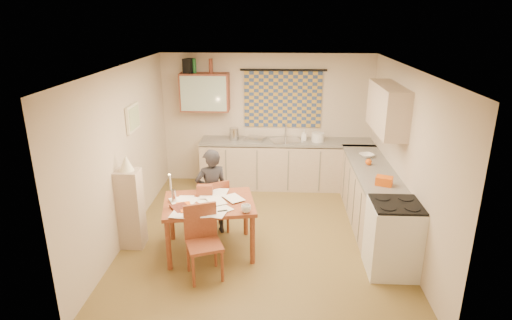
# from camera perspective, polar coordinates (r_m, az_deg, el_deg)

# --- Properties ---
(floor) EXTENTS (4.00, 4.50, 0.02)m
(floor) POSITION_cam_1_polar(r_m,az_deg,el_deg) (6.60, 0.82, -9.98)
(floor) COLOR brown
(floor) RESTS_ON ground
(ceiling) EXTENTS (4.00, 4.50, 0.02)m
(ceiling) POSITION_cam_1_polar(r_m,az_deg,el_deg) (5.82, 0.94, 12.30)
(ceiling) COLOR white
(ceiling) RESTS_ON floor
(wall_back) EXTENTS (4.00, 0.02, 2.50)m
(wall_back) POSITION_cam_1_polar(r_m,az_deg,el_deg) (8.27, 1.45, 5.42)
(wall_back) COLOR beige
(wall_back) RESTS_ON floor
(wall_front) EXTENTS (4.00, 0.02, 2.50)m
(wall_front) POSITION_cam_1_polar(r_m,az_deg,el_deg) (4.02, -0.30, -9.84)
(wall_front) COLOR beige
(wall_front) RESTS_ON floor
(wall_left) EXTENTS (0.02, 4.50, 2.50)m
(wall_left) POSITION_cam_1_polar(r_m,az_deg,el_deg) (6.48, -17.19, 0.71)
(wall_left) COLOR beige
(wall_left) RESTS_ON floor
(wall_right) EXTENTS (0.02, 4.50, 2.50)m
(wall_right) POSITION_cam_1_polar(r_m,az_deg,el_deg) (6.35, 19.31, 0.13)
(wall_right) COLOR beige
(wall_right) RESTS_ON floor
(window_blind) EXTENTS (1.45, 0.03, 1.05)m
(window_blind) POSITION_cam_1_polar(r_m,az_deg,el_deg) (8.14, 3.59, 8.06)
(window_blind) COLOR navy
(window_blind) RESTS_ON wall_back
(curtain_rod) EXTENTS (1.60, 0.04, 0.04)m
(curtain_rod) POSITION_cam_1_polar(r_m,az_deg,el_deg) (8.04, 3.68, 11.89)
(curtain_rod) COLOR black
(curtain_rod) RESTS_ON wall_back
(wall_cabinet) EXTENTS (0.90, 0.34, 0.70)m
(wall_cabinet) POSITION_cam_1_polar(r_m,az_deg,el_deg) (8.09, -6.83, 8.97)
(wall_cabinet) COLOR brown
(wall_cabinet) RESTS_ON wall_back
(wall_cabinet_glass) EXTENTS (0.84, 0.02, 0.64)m
(wall_cabinet_glass) POSITION_cam_1_polar(r_m,az_deg,el_deg) (7.92, -7.03, 8.76)
(wall_cabinet_glass) COLOR #99B2A5
(wall_cabinet_glass) RESTS_ON wall_back
(upper_cabinet_right) EXTENTS (0.34, 1.30, 0.70)m
(upper_cabinet_right) POSITION_cam_1_polar(r_m,az_deg,el_deg) (6.67, 17.11, 6.57)
(upper_cabinet_right) COLOR tan
(upper_cabinet_right) RESTS_ON wall_right
(framed_print) EXTENTS (0.04, 0.50, 0.40)m
(framed_print) POSITION_cam_1_polar(r_m,az_deg,el_deg) (6.71, -16.11, 5.43)
(framed_print) COLOR #EAE6C6
(framed_print) RESTS_ON wall_left
(print_canvas) EXTENTS (0.01, 0.42, 0.32)m
(print_canvas) POSITION_cam_1_polar(r_m,az_deg,el_deg) (6.70, -15.91, 5.43)
(print_canvas) COLOR silver
(print_canvas) RESTS_ON wall_left
(counter_back) EXTENTS (3.30, 0.62, 0.92)m
(counter_back) POSITION_cam_1_polar(r_m,az_deg,el_deg) (8.20, 4.27, -0.57)
(counter_back) COLOR tan
(counter_back) RESTS_ON floor
(counter_right) EXTENTS (0.62, 2.95, 0.92)m
(counter_right) POSITION_cam_1_polar(r_m,az_deg,el_deg) (6.82, 15.42, -5.38)
(counter_right) COLOR tan
(counter_right) RESTS_ON floor
(stove) EXTENTS (0.62, 0.62, 0.96)m
(stove) POSITION_cam_1_polar(r_m,az_deg,el_deg) (5.80, 17.81, -9.85)
(stove) COLOR white
(stove) RESTS_ON floor
(sink) EXTENTS (0.66, 0.59, 0.10)m
(sink) POSITION_cam_1_polar(r_m,az_deg,el_deg) (8.06, 4.01, 2.31)
(sink) COLOR silver
(sink) RESTS_ON counter_back
(tap) EXTENTS (0.04, 0.04, 0.28)m
(tap) POSITION_cam_1_polar(r_m,az_deg,el_deg) (8.19, 3.99, 3.87)
(tap) COLOR silver
(tap) RESTS_ON counter_back
(dish_rack) EXTENTS (0.42, 0.39, 0.06)m
(dish_rack) POSITION_cam_1_polar(r_m,az_deg,el_deg) (8.05, -0.08, 2.85)
(dish_rack) COLOR silver
(dish_rack) RESTS_ON counter_back
(kettle) EXTENTS (0.21, 0.21, 0.24)m
(kettle) POSITION_cam_1_polar(r_m,az_deg,el_deg) (8.06, -2.93, 3.50)
(kettle) COLOR silver
(kettle) RESTS_ON counter_back
(mixing_bowl) EXTENTS (0.31, 0.31, 0.16)m
(mixing_bowl) POSITION_cam_1_polar(r_m,az_deg,el_deg) (8.06, 8.25, 3.04)
(mixing_bowl) COLOR white
(mixing_bowl) RESTS_ON counter_back
(soap_bottle) EXTENTS (0.12, 0.12, 0.20)m
(soap_bottle) POSITION_cam_1_polar(r_m,az_deg,el_deg) (8.09, 6.43, 3.32)
(soap_bottle) COLOR white
(soap_bottle) RESTS_ON counter_back
(bowl) EXTENTS (0.39, 0.39, 0.06)m
(bowl) POSITION_cam_1_polar(r_m,az_deg,el_deg) (7.34, 14.56, 0.59)
(bowl) COLOR white
(bowl) RESTS_ON counter_right
(orange_bag) EXTENTS (0.26, 0.23, 0.12)m
(orange_bag) POSITION_cam_1_polar(r_m,az_deg,el_deg) (6.21, 16.71, -2.69)
(orange_bag) COLOR #E85B0D
(orange_bag) RESTS_ON counter_right
(fruit_orange) EXTENTS (0.10, 0.10, 0.10)m
(fruit_orange) POSITION_cam_1_polar(r_m,az_deg,el_deg) (6.96, 14.78, -0.25)
(fruit_orange) COLOR #E85B0D
(fruit_orange) RESTS_ON counter_right
(speaker) EXTENTS (0.22, 0.24, 0.26)m
(speaker) POSITION_cam_1_polar(r_m,az_deg,el_deg) (8.07, -8.94, 12.31)
(speaker) COLOR black
(speaker) RESTS_ON wall_cabinet
(bottle_green) EXTENTS (0.07, 0.07, 0.26)m
(bottle_green) POSITION_cam_1_polar(r_m,az_deg,el_deg) (8.05, -8.24, 12.32)
(bottle_green) COLOR #195926
(bottle_green) RESTS_ON wall_cabinet
(bottle_brown) EXTENTS (0.07, 0.07, 0.26)m
(bottle_brown) POSITION_cam_1_polar(r_m,az_deg,el_deg) (8.00, -6.05, 12.37)
(bottle_brown) COLOR brown
(bottle_brown) RESTS_ON wall_cabinet
(dining_table) EXTENTS (1.36, 1.13, 0.75)m
(dining_table) POSITION_cam_1_polar(r_m,az_deg,el_deg) (6.05, -6.16, -8.79)
(dining_table) COLOR brown
(dining_table) RESTS_ON floor
(chair_far) EXTENTS (0.53, 0.53, 0.86)m
(chair_far) POSITION_cam_1_polar(r_m,az_deg,el_deg) (6.62, -5.63, -7.32)
(chair_far) COLOR brown
(chair_far) RESTS_ON floor
(chair_near) EXTENTS (0.54, 0.54, 0.93)m
(chair_near) POSITION_cam_1_polar(r_m,az_deg,el_deg) (5.57, -6.90, -12.55)
(chair_near) COLOR brown
(chair_near) RESTS_ON floor
(person) EXTENTS (0.72, 0.68, 1.34)m
(person) POSITION_cam_1_polar(r_m,az_deg,el_deg) (6.40, -5.92, -4.29)
(person) COLOR black
(person) RESTS_ON floor
(shelf_stand) EXTENTS (0.32, 0.30, 1.15)m
(shelf_stand) POSITION_cam_1_polar(r_m,az_deg,el_deg) (6.31, -16.34, -6.27)
(shelf_stand) COLOR tan
(shelf_stand) RESTS_ON floor
(lampshade) EXTENTS (0.20, 0.20, 0.22)m
(lampshade) POSITION_cam_1_polar(r_m,az_deg,el_deg) (6.06, -16.93, -0.38)
(lampshade) COLOR #EAE6C6
(lampshade) RESTS_ON shelf_stand
(letter_rack) EXTENTS (0.22, 0.11, 0.16)m
(letter_rack) POSITION_cam_1_polar(r_m,az_deg,el_deg) (6.06, -6.84, -4.04)
(letter_rack) COLOR brown
(letter_rack) RESTS_ON dining_table
(mug) EXTENTS (0.23, 0.23, 0.10)m
(mug) POSITION_cam_1_polar(r_m,az_deg,el_deg) (5.54, -1.34, -6.51)
(mug) COLOR white
(mug) RESTS_ON dining_table
(magazine) EXTENTS (0.48, 0.48, 0.03)m
(magazine) POSITION_cam_1_polar(r_m,az_deg,el_deg) (5.70, -11.00, -6.57)
(magazine) COLOR maroon
(magazine) RESTS_ON dining_table
(book) EXTENTS (0.34, 0.36, 0.02)m
(book) POSITION_cam_1_polar(r_m,az_deg,el_deg) (5.78, -10.51, -6.19)
(book) COLOR #E85B0D
(book) RESTS_ON dining_table
(orange_box) EXTENTS (0.14, 0.11, 0.04)m
(orange_box) POSITION_cam_1_polar(r_m,az_deg,el_deg) (5.61, -9.38, -6.82)
(orange_box) COLOR #E85B0D
(orange_box) RESTS_ON dining_table
(eyeglasses) EXTENTS (0.14, 0.08, 0.02)m
(eyeglasses) POSITION_cam_1_polar(r_m,az_deg,el_deg) (5.59, -4.50, -6.84)
(eyeglasses) COLOR black
(eyeglasses) RESTS_ON dining_table
(candle_holder) EXTENTS (0.08, 0.08, 0.18)m
(candle_holder) POSITION_cam_1_polar(r_m,az_deg,el_deg) (5.92, -10.89, -4.76)
(candle_holder) COLOR silver
(candle_holder) RESTS_ON dining_table
(candle) EXTENTS (0.03, 0.03, 0.22)m
(candle) POSITION_cam_1_polar(r_m,az_deg,el_deg) (5.86, -11.34, -2.90)
(candle) COLOR white
(candle) RESTS_ON dining_table
(candle_flame) EXTENTS (0.02, 0.02, 0.02)m
(candle_flame) POSITION_cam_1_polar(r_m,az_deg,el_deg) (5.78, -11.54, -1.92)
(candle_flame) COLOR #FFCC66
(candle_flame) RESTS_ON dining_table
(papers) EXTENTS (1.08, 1.02, 0.03)m
(papers) POSITION_cam_1_polar(r_m,az_deg,el_deg) (5.81, -6.98, -5.85)
(papers) COLOR white
(papers) RESTS_ON dining_table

